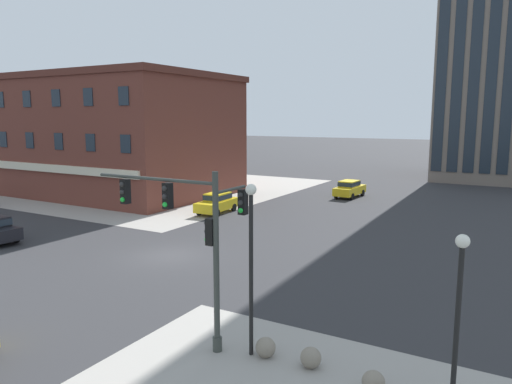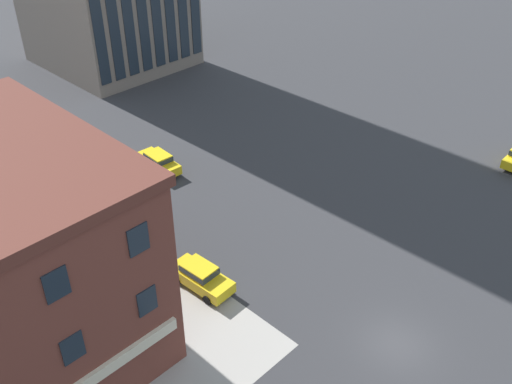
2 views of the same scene
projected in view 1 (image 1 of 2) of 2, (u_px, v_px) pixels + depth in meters
The scene contains 11 objects.
ground_plane at pixel (169, 256), 27.54m from camera, with size 320.00×320.00×0.00m, color #2D2D30.
sidewalk_far_corner at pixel (148, 187), 54.54m from camera, with size 32.00×32.00×0.02m, color gray.
traffic_signal_main at pixel (195, 230), 16.36m from camera, with size 5.34×2.09×6.14m.
bollard_sphere_curb_a at pixel (266, 347), 15.85m from camera, with size 0.67×0.67×0.67m, color gray.
bollard_sphere_curb_b at pixel (311, 358), 15.17m from camera, with size 0.67×0.67×0.67m, color gray.
bollard_sphere_curb_c at pixel (373, 382), 13.76m from camera, with size 0.67×0.67×0.67m, color gray.
street_lamp_corner_near at pixel (251, 251), 15.52m from camera, with size 0.36×0.36×5.77m.
street_lamp_mid_sidewalk at pixel (459, 303), 12.33m from camera, with size 0.36×0.36×4.95m.
car_main_southbound_near at pixel (217, 202), 39.69m from camera, with size 2.08×4.49×1.68m.
car_cross_westbound at pixel (349, 188), 47.58m from camera, with size 2.10×4.50×1.68m.
storefront_block_near_corner at pixel (109, 135), 50.65m from camera, with size 25.11×15.99×12.06m.
Camera 1 is at (17.66, -20.58, 7.85)m, focal length 33.70 mm.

